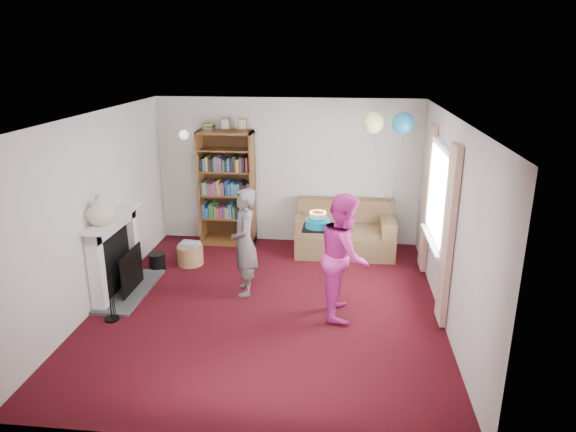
# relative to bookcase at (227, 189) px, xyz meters

# --- Properties ---
(ground) EXTENTS (5.00, 5.00, 0.00)m
(ground) POSITION_rel_bookcase_xyz_m (1.02, -2.30, -0.96)
(ground) COLOR #320709
(ground) RESTS_ON ground
(wall_back) EXTENTS (4.50, 0.02, 2.50)m
(wall_back) POSITION_rel_bookcase_xyz_m (1.02, 0.21, 0.29)
(wall_back) COLOR silver
(wall_back) RESTS_ON ground
(wall_left) EXTENTS (0.02, 5.00, 2.50)m
(wall_left) POSITION_rel_bookcase_xyz_m (-1.24, -2.30, 0.29)
(wall_left) COLOR silver
(wall_left) RESTS_ON ground
(wall_right) EXTENTS (0.02, 5.00, 2.50)m
(wall_right) POSITION_rel_bookcase_xyz_m (3.28, -2.30, 0.29)
(wall_right) COLOR silver
(wall_right) RESTS_ON ground
(ceiling) EXTENTS (4.50, 5.00, 0.01)m
(ceiling) POSITION_rel_bookcase_xyz_m (1.02, -2.30, 1.54)
(ceiling) COLOR white
(ceiling) RESTS_ON wall_back
(fireplace) EXTENTS (0.55, 1.80, 1.12)m
(fireplace) POSITION_rel_bookcase_xyz_m (-1.06, -2.11, -0.45)
(fireplace) COLOR #3F3F42
(fireplace) RESTS_ON ground
(window_bay) EXTENTS (0.14, 2.02, 2.20)m
(window_bay) POSITION_rel_bookcase_xyz_m (3.23, -1.70, 0.24)
(window_bay) COLOR white
(window_bay) RESTS_ON ground
(wall_sconce) EXTENTS (0.16, 0.23, 0.16)m
(wall_sconce) POSITION_rel_bookcase_xyz_m (-0.73, 0.06, 0.92)
(wall_sconce) COLOR gold
(wall_sconce) RESTS_ON ground
(bookcase) EXTENTS (0.93, 0.42, 2.18)m
(bookcase) POSITION_rel_bookcase_xyz_m (0.00, 0.00, 0.00)
(bookcase) COLOR #472B14
(bookcase) RESTS_ON ground
(sofa) EXTENTS (1.61, 0.85, 0.85)m
(sofa) POSITION_rel_bookcase_xyz_m (2.04, -0.24, -0.64)
(sofa) COLOR brown
(sofa) RESTS_ON ground
(wicker_basket) EXTENTS (0.41, 0.41, 0.37)m
(wicker_basket) POSITION_rel_bookcase_xyz_m (-0.40, -1.04, -0.80)
(wicker_basket) COLOR #9E794A
(wicker_basket) RESTS_ON ground
(person_striped) EXTENTS (0.47, 0.61, 1.50)m
(person_striped) POSITION_rel_bookcase_xyz_m (0.66, -1.93, -0.21)
(person_striped) COLOR black
(person_striped) RESTS_ON ground
(person_magenta) EXTENTS (0.63, 0.80, 1.60)m
(person_magenta) POSITION_rel_bookcase_xyz_m (2.01, -2.38, -0.16)
(person_magenta) COLOR #CF2996
(person_magenta) RESTS_ON ground
(birthday_cake) EXTENTS (0.38, 0.38, 0.22)m
(birthday_cake) POSITION_rel_bookcase_xyz_m (1.67, -2.23, 0.20)
(birthday_cake) COLOR black
(birthday_cake) RESTS_ON ground
(balloons) EXTENTS (0.77, 0.33, 1.73)m
(balloons) POSITION_rel_bookcase_xyz_m (2.60, -0.64, 1.26)
(balloons) COLOR #3F3F3F
(balloons) RESTS_ON ground
(mantel_vase) EXTENTS (0.45, 0.45, 0.38)m
(mantel_vase) POSITION_rel_bookcase_xyz_m (-1.10, -2.45, 0.35)
(mantel_vase) COLOR beige
(mantel_vase) RESTS_ON fireplace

